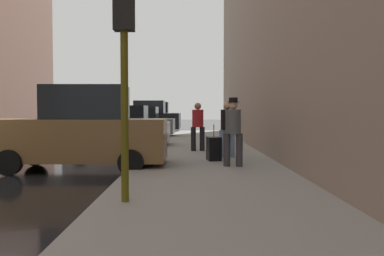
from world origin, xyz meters
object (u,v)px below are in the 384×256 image
Objects in this scene: parked_white_van at (154,117)px; rolling_suitcase at (214,149)px; parked_gray_coupe at (138,123)px; fire_hydrant at (155,144)px; traffic_light at (124,37)px; parked_bronze_suv at (81,132)px; pedestrian_with_beanie at (233,128)px; parked_black_suv at (148,118)px; pedestrian_in_red_jacket at (198,124)px; pedestrian_in_jeans at (227,126)px; parked_silver_sedan at (120,128)px.

parked_white_van is 23.57m from rolling_suitcase.
parked_gray_coupe reaches higher than fire_hydrant.
traffic_light is at bearing -86.32° from parked_white_van.
parked_bronze_suv is 1.28× the size of traffic_light.
pedestrian_with_beanie is (4.02, -13.16, 0.29)m from parked_gray_coupe.
parked_bronze_suv is 2.59× the size of pedestrian_with_beanie.
pedestrian_in_red_jacket is at bearing -77.78° from parked_black_suv.
pedestrian_in_red_jacket is (-0.82, 4.18, -0.03)m from pedestrian_with_beanie.
rolling_suitcase is at bearing -81.22° from parked_white_van.
parked_white_van is at bearing 93.68° from traffic_light.
parked_bronze_suv is 4.04m from pedestrian_with_beanie.
parked_bronze_suv is 2.69× the size of pedestrian_in_jeans.
pedestrian_in_red_jacket is 2.97m from rolling_suitcase.
rolling_suitcase is (3.60, -23.29, -0.54)m from parked_white_van.
pedestrian_with_beanie is at bearing -50.73° from fire_hydrant.
pedestrian_in_red_jacket is 1.64× the size of rolling_suitcase.
parked_white_van reaches higher than pedestrian_in_jeans.
rolling_suitcase is at bearing -37.93° from fire_hydrant.
parked_gray_coupe is 2.50× the size of pedestrian_in_jeans.
parked_bronze_suv is at bearing -90.00° from parked_silver_sedan.
fire_hydrant is 0.40× the size of pedestrian_with_beanie.
pedestrian_in_red_jacket is at bearing 80.93° from traffic_light.
traffic_light is at bearing -85.43° from parked_black_suv.
parked_black_suv reaches higher than parked_gray_coupe.
parked_gray_coupe is 2.40× the size of pedestrian_with_beanie.
pedestrian_in_red_jacket is at bearing -39.44° from parked_silver_sedan.
parked_white_van is at bearing 90.00° from parked_gray_coupe.
parked_black_suv is 6.62× the size of fire_hydrant.
parked_black_suv reaches higher than pedestrian_in_red_jacket.
parked_silver_sedan is 2.38× the size of pedestrian_with_beanie.
rolling_suitcase is at bearing -56.83° from parked_silver_sedan.
pedestrian_with_beanie is at bearing -5.43° from parked_bronze_suv.
parked_silver_sedan is 0.99× the size of parked_gray_coupe.
parked_gray_coupe is 5.78m from parked_black_suv.
rolling_suitcase is (-0.42, 1.31, -0.65)m from pedestrian_with_beanie.
rolling_suitcase is (1.79, -1.40, -0.01)m from fire_hydrant.
pedestrian_in_jeans is at bearing -76.48° from parked_black_suv.
parked_black_suv is 2.73× the size of pedestrian_in_jeans.
parked_bronze_suv is at bearing -130.08° from pedestrian_in_red_jacket.
parked_bronze_suv and parked_white_van have the same top height.
traffic_light is (1.85, -23.18, 1.73)m from parked_black_suv.
pedestrian_in_jeans is at bearing -67.82° from pedestrian_in_red_jacket.
pedestrian_in_jeans is 1.00× the size of pedestrian_in_red_jacket.
parked_black_suv is at bearing 101.97° from pedestrian_with_beanie.
rolling_suitcase is (3.60, -5.51, -0.36)m from parked_silver_sedan.
parked_bronze_suv and parked_black_suv have the same top height.
pedestrian_in_red_jacket is at bearing 46.61° from fire_hydrant.
traffic_light is at bearing -107.47° from rolling_suitcase.
pedestrian_with_beanie is 4.26m from pedestrian_in_red_jacket.
traffic_light is at bearing -99.07° from pedestrian_in_red_jacket.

